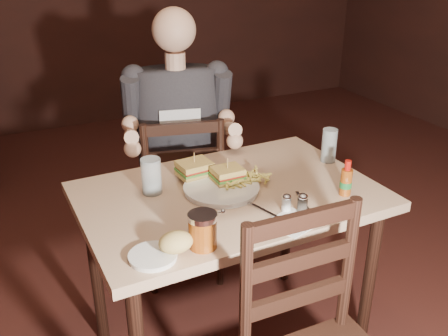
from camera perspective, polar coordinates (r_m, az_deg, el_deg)
name	(u,v)px	position (r m, az deg, el deg)	size (l,w,h in m)	color
room_shell	(295,34)	(1.52, 8.17, 14.97)	(7.00, 7.00, 7.00)	black
main_table	(230,212)	(1.95, 0.64, -5.06)	(1.14, 0.77, 0.77)	tan
chair_far	(181,194)	(2.57, -4.99, -3.01)	(0.42, 0.46, 0.92)	black
diner	(178,109)	(2.34, -5.27, 6.68)	(0.53, 0.41, 0.91)	#2A292E
dinner_plate	(221,189)	(1.91, -0.30, -2.45)	(0.28, 0.28, 0.02)	white
sandwich_left	(194,164)	(1.98, -3.41, 0.51)	(0.13, 0.11, 0.11)	#D7B660
sandwich_right	(228,170)	(1.93, 0.41, -0.28)	(0.11, 0.09, 0.10)	#D7B660
fries_pile	(242,176)	(1.96, 2.08, -0.90)	(0.25, 0.17, 0.04)	#D3C258
ketchup_dollop	(224,185)	(1.92, -0.02, -1.92)	(0.04, 0.04, 0.01)	maroon
glass_left	(151,176)	(1.89, -8.30, -0.92)	(0.08, 0.08, 0.14)	silver
glass_right	(329,145)	(2.19, 11.92, 2.54)	(0.06, 0.06, 0.15)	silver
hot_sauce	(346,178)	(1.91, 13.82, -1.09)	(0.04, 0.04, 0.14)	#8B3F10
salt_shaker	(286,203)	(1.78, 7.14, -4.02)	(0.03, 0.03, 0.06)	white
pepper_shaker	(302,204)	(1.78, 8.96, -4.03)	(0.04, 0.04, 0.07)	#38332D
syrup_dispenser	(203,231)	(1.56, -2.45, -7.16)	(0.09, 0.09, 0.12)	#8B3F10
napkin	(293,222)	(1.73, 7.89, -6.16)	(0.15, 0.14, 0.00)	white
knife	(268,212)	(1.77, 5.00, -5.07)	(0.01, 0.21, 0.00)	silver
fork	(303,201)	(1.85, 9.00, -3.80)	(0.01, 0.15, 0.00)	silver
side_plate	(153,257)	(1.55, -8.12, -10.06)	(0.15, 0.15, 0.01)	white
bread_roll	(176,242)	(1.54, -5.53, -8.42)	(0.11, 0.09, 0.06)	#E0BE6A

